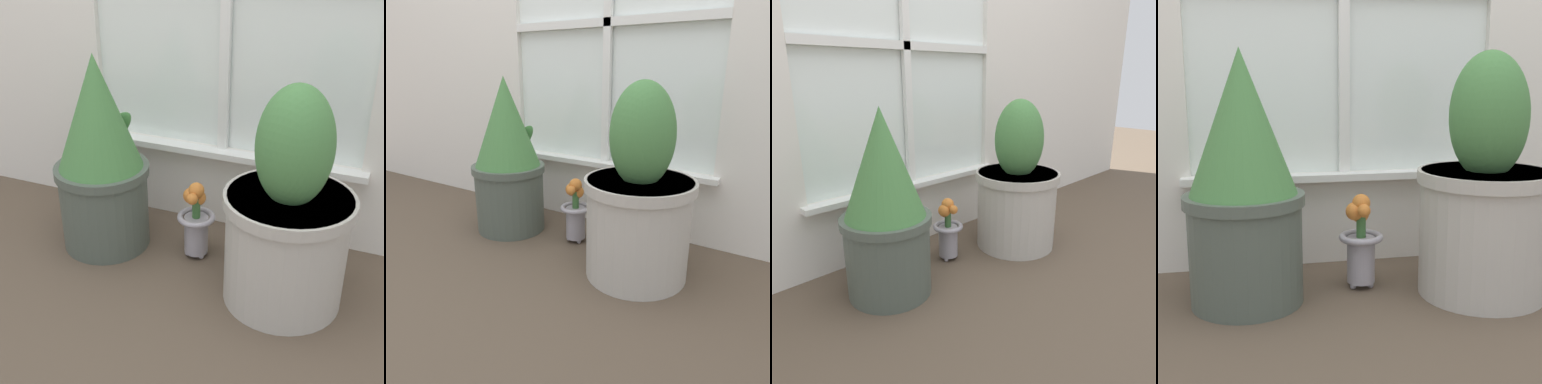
{
  "view_description": "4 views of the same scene",
  "coord_description": "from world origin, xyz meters",
  "views": [
    {
      "loc": [
        0.62,
        -1.23,
        1.14
      ],
      "look_at": [
        0.01,
        0.23,
        0.3
      ],
      "focal_mm": 50.0,
      "sensor_mm": 36.0,
      "label": 1
    },
    {
      "loc": [
        0.85,
        -1.01,
        0.76
      ],
      "look_at": [
        0.05,
        0.24,
        0.26
      ],
      "focal_mm": 35.0,
      "sensor_mm": 36.0,
      "label": 2
    },
    {
      "loc": [
        -1.05,
        -0.89,
        0.83
      ],
      "look_at": [
        0.04,
        0.24,
        0.33
      ],
      "focal_mm": 35.0,
      "sensor_mm": 36.0,
      "label": 3
    },
    {
      "loc": [
        -0.36,
        -1.25,
        0.62
      ],
      "look_at": [
        -0.05,
        0.24,
        0.32
      ],
      "focal_mm": 50.0,
      "sensor_mm": 36.0,
      "label": 4
    }
  ],
  "objects": [
    {
      "name": "ground_plane",
      "position": [
        0.0,
        0.0,
        0.0
      ],
      "size": [
        10.0,
        10.0,
        0.0
      ],
      "primitive_type": "plane",
      "color": "brown"
    },
    {
      "name": "potted_plant_left",
      "position": [
        -0.35,
        0.26,
        0.35
      ],
      "size": [
        0.34,
        0.34,
        0.73
      ],
      "color": "#4C564C",
      "rests_on": "ground_plane"
    },
    {
      "name": "potted_plant_right",
      "position": [
        0.35,
        0.19,
        0.29
      ],
      "size": [
        0.4,
        0.4,
        0.72
      ],
      "color": "#B7B2A8",
      "rests_on": "ground_plane"
    },
    {
      "name": "flower_vase",
      "position": [
        -0.0,
        0.3,
        0.15
      ],
      "size": [
        0.14,
        0.14,
        0.3
      ],
      "color": "#99939E",
      "rests_on": "ground_plane"
    }
  ]
}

